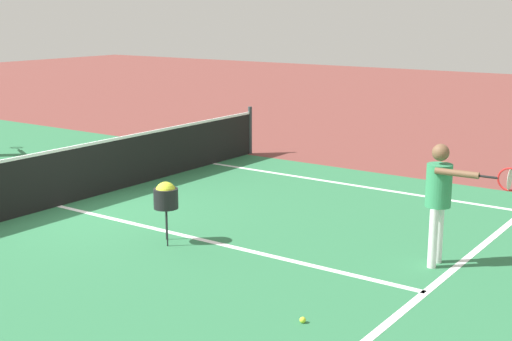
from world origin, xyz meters
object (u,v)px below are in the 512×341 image
player_near (441,192)px  ball_hopper (166,196)px  tennis_ball_mid_court (303,320)px  net (57,177)px

player_near → ball_hopper: player_near is taller
ball_hopper → tennis_ball_mid_court: ball_hopper is taller
player_near → tennis_ball_mid_court: bearing=168.5°
net → ball_hopper: bearing=-97.8°
net → player_near: (0.93, -6.17, 0.48)m
ball_hopper → net: bearing=82.2°
ball_hopper → tennis_ball_mid_court: size_ratio=13.25×
ball_hopper → player_near: bearing=-69.0°
player_near → ball_hopper: bearing=111.0°
player_near → tennis_ball_mid_court: (-2.44, 0.50, -0.94)m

